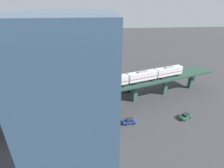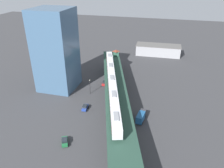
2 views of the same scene
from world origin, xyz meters
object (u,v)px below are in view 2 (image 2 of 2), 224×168
delivery_truck (141,116)px  office_tower (56,51)px  street_car_blue (85,107)px  street_car_red (105,83)px  signal_hut (116,53)px  subway_train (112,82)px  warehouse_building (158,50)px  street_car_green (65,141)px  street_lamp (90,86)px

delivery_truck → office_tower: (-41.32, 16.64, 16.24)m
street_car_blue → office_tower: (-18.71, 15.19, 17.06)m
street_car_red → delivery_truck: size_ratio=0.60×
street_car_red → signal_hut: bearing=86.4°
subway_train → warehouse_building: subway_train is taller
street_car_blue → warehouse_building: 76.53m
street_car_red → delivery_truck: (21.30, -24.02, 0.82)m
signal_hut → street_car_blue: size_ratio=0.89×
street_car_green → delivery_truck: delivery_truck is taller
subway_train → street_car_blue: (-9.82, -4.90, -10.33)m
subway_train → signal_hut: 36.33m
delivery_truck → office_tower: size_ratio=0.21×
signal_hut → street_car_red: signal_hut is taller
street_lamp → signal_hut: bearing=80.3°
delivery_truck → office_tower: bearing=158.1°
subway_train → office_tower: size_ratio=1.67×
subway_train → warehouse_building: 69.77m
street_car_red → warehouse_building: (21.53, 50.43, 2.47)m
street_car_green → street_car_blue: size_ratio=1.04×
street_car_blue → office_tower: size_ratio=0.13×
delivery_truck → warehouse_building: 74.46m
street_car_green → warehouse_building: (21.93, 93.11, 2.47)m
office_tower → subway_train: bearing=-19.8°
subway_train → street_car_blue: size_ratio=13.19×
street_lamp → office_tower: 21.64m
street_car_red → office_tower: (-20.02, -7.38, 17.06)m
street_car_green → office_tower: 43.85m
street_lamp → warehouse_building: 65.62m
street_car_red → subway_train: bearing=-64.3°
street_car_red → office_tower: size_ratio=0.12×
signal_hut → street_car_blue: (-2.45, -40.47, -9.59)m
street_car_red → street_car_blue: same height
street_car_blue → delivery_truck: 22.67m
street_lamp → delivery_truck: bearing=-29.0°
street_car_blue → delivery_truck: delivery_truck is taller
street_car_green → office_tower: bearing=119.1°
delivery_truck → subway_train: bearing=153.6°
street_car_blue → street_lamp: (-2.35, 12.41, 3.17)m
street_car_green → office_tower: (-19.62, 35.31, 17.06)m
street_car_green → street_car_blue: 20.14m
subway_train → delivery_truck: size_ratio=8.13×
street_car_green → delivery_truck: (21.70, 18.67, 0.82)m
subway_train → office_tower: (-28.53, 10.29, 6.73)m
signal_hut → street_car_red: size_ratio=0.90×
street_car_green → street_lamp: 32.85m
street_lamp → office_tower: office_tower is taller
street_car_blue → street_lamp: street_lamp is taller
warehouse_building → office_tower: office_tower is taller
warehouse_building → office_tower: bearing=-125.7°
street_car_green → street_car_red: bearing=89.5°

